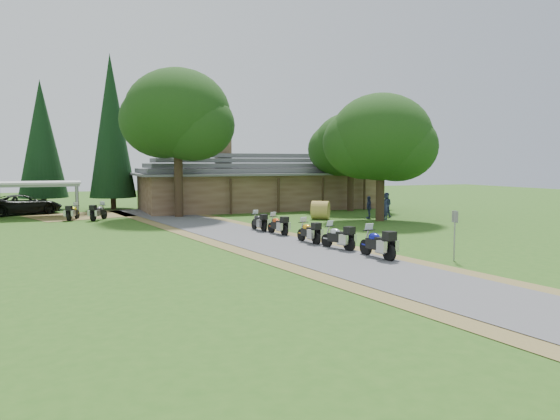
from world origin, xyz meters
name	(u,v)px	position (x,y,z in m)	size (l,w,h in m)	color
ground	(318,256)	(0.00, 0.00, 0.00)	(120.00, 120.00, 0.00)	#2B5718
driveway	(274,244)	(-0.50, 4.00, 0.00)	(46.00, 46.00, 0.00)	#4E4E50
lodge	(259,181)	(6.00, 24.00, 2.45)	(21.40, 9.40, 4.90)	brown
carport	(38,200)	(-11.89, 22.92, 1.32)	(6.09, 4.06, 2.64)	silver
car_dark_suv	(24,200)	(-12.98, 25.75, 1.17)	(6.10, 2.60, 2.34)	black
motorcycle_row_a	(377,242)	(2.01, -1.55, 0.70)	(2.06, 0.67, 1.41)	#0F138E
motorcycle_row_b	(338,236)	(1.60, 1.20, 0.64)	(1.88, 0.61, 1.29)	#B7BBC0
motorcycle_row_c	(309,231)	(1.18, 3.52, 0.63)	(1.83, 0.60, 1.25)	orange
motorcycle_row_d	(278,224)	(0.95, 7.11, 0.61)	(1.78, 0.58, 1.22)	#CC4518
motorcycle_row_e	(259,221)	(0.55, 9.11, 0.59)	(1.74, 0.57, 1.19)	black
motorcycle_carport_a	(73,212)	(-9.53, 19.80, 0.60)	(1.76, 0.57, 1.21)	yellow
motorcycle_carport_b	(99,211)	(-7.86, 19.01, 0.63)	(1.86, 0.61, 1.27)	slate
person_a	(385,205)	(10.94, 11.60, 1.08)	(0.61, 0.44, 2.16)	navy
person_b	(386,203)	(12.16, 13.33, 1.07)	(0.61, 0.44, 2.14)	navy
person_c	(369,205)	(10.39, 12.87, 0.95)	(0.54, 0.39, 1.91)	navy
hay_bale	(320,210)	(6.90, 13.71, 0.66)	(1.31, 1.31, 1.20)	#AB8F3E
sign_post	(455,236)	(4.60, -3.31, 1.05)	(0.38, 0.06, 2.10)	gray
oak_lodge_left	(178,134)	(-2.16, 19.10, 6.17)	(7.75, 7.75, 12.34)	#143610
oak_lodge_right	(351,157)	(12.25, 18.85, 4.47)	(6.26, 6.26, 8.93)	#143610
oak_driveway	(381,153)	(10.25, 11.18, 4.68)	(7.05, 7.05, 9.36)	#143610
cedar_near	(112,132)	(-6.02, 28.17, 6.68)	(3.94, 3.94, 13.36)	black
cedar_far	(42,145)	(-11.61, 29.57, 5.52)	(4.03, 4.03, 11.04)	black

